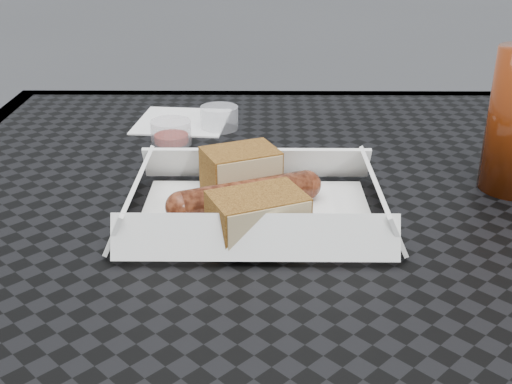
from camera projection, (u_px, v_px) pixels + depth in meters
patio_table at (278, 260)px, 0.69m from camera, size 0.80×0.80×0.74m
food_tray at (256, 214)px, 0.62m from camera, size 0.22×0.15×0.00m
bratwurst at (246, 195)px, 0.61m from camera, size 0.15×0.08×0.03m
bread_near at (241, 171)px, 0.65m from camera, size 0.09×0.08×0.05m
bread_far at (258, 216)px, 0.56m from camera, size 0.09×0.08×0.04m
veg_garnish at (321, 235)px, 0.57m from camera, size 0.03×0.03×0.00m
napkin at (182, 121)px, 0.88m from camera, size 0.13×0.13×0.00m
condiment_cup_sauce at (171, 132)px, 0.79m from camera, size 0.05×0.05×0.03m
condiment_cup_empty at (219, 118)px, 0.85m from camera, size 0.05×0.05×0.03m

